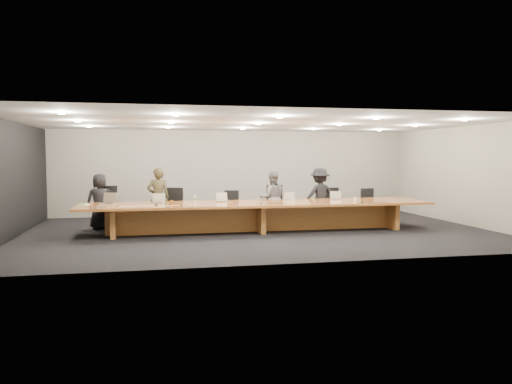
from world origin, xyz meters
TOP-DOWN VIEW (x-y plane):
  - ground at (0.00, 0.00)m, footprint 12.00×12.00m
  - back_wall at (0.00, 4.00)m, footprint 12.00×0.02m
  - left_wall_panel at (-5.94, 0.00)m, footprint 0.08×7.84m
  - conference_table at (0.00, 0.00)m, footprint 9.00×1.80m
  - chair_far_left at (-3.86, 1.23)m, footprint 0.61×0.61m
  - chair_left at (-2.14, 1.25)m, footprint 0.71×0.71m
  - chair_mid_left at (-0.52, 1.32)m, footprint 0.62×0.62m
  - chair_mid_right at (0.82, 1.31)m, footprint 0.62×0.62m
  - chair_right at (2.50, 1.27)m, footprint 0.62×0.62m
  - chair_far_right at (3.73, 1.34)m, footprint 0.54×0.54m
  - person_a at (-4.05, 1.24)m, footprint 0.82×0.63m
  - person_b at (-2.53, 1.20)m, footprint 0.62×0.42m
  - person_c at (0.65, 1.16)m, footprint 0.80×0.65m
  - person_d at (2.07, 1.15)m, footprint 1.10×0.72m
  - laptop_a at (-3.77, 0.38)m, footprint 0.44×0.38m
  - laptop_b at (-2.56, 0.31)m, footprint 0.38×0.33m
  - laptop_c at (-0.86, 0.27)m, footprint 0.39×0.33m
  - laptop_d at (0.98, 0.43)m, footprint 0.30×0.23m
  - laptop_e at (2.26, 0.37)m, footprint 0.36×0.30m
  - water_bottle at (-1.64, 0.07)m, footprint 0.08×0.08m
  - amber_mug at (-2.23, -0.10)m, footprint 0.11×0.11m
  - paper_cup_near at (0.93, 0.10)m, footprint 0.08×0.08m
  - paper_cup_far at (2.68, 0.03)m, footprint 0.08×0.08m
  - notepad at (-4.35, 0.27)m, footprint 0.30×0.28m
  - lime_gadget at (-4.36, 0.26)m, footprint 0.17×0.12m
  - av_box at (-3.84, -0.41)m, footprint 0.25×0.20m
  - mic_left at (-2.59, -0.28)m, footprint 0.17×0.17m
  - mic_center at (-0.00, -0.37)m, footprint 0.13×0.13m
  - mic_right at (2.60, -0.60)m, footprint 0.11×0.11m

SIDE VIEW (x-z plane):
  - ground at x=0.00m, z-range 0.00..0.00m
  - chair_mid_left at x=-0.52m, z-range 0.00..0.99m
  - chair_far_right at x=3.73m, z-range 0.00..1.00m
  - conference_table at x=0.00m, z-range 0.15..0.90m
  - chair_right at x=2.50m, z-range 0.00..1.04m
  - chair_left at x=-2.14m, z-range 0.00..1.10m
  - chair_mid_right at x=0.82m, z-range 0.00..1.14m
  - chair_far_left at x=-3.86m, z-range 0.00..1.17m
  - person_a at x=-4.05m, z-range 0.00..1.49m
  - notepad at x=-4.35m, z-range 0.75..0.76m
  - person_c at x=0.65m, z-range 0.00..1.52m
  - mic_right at x=2.60m, z-range 0.75..0.78m
  - mic_center at x=0.00m, z-range 0.75..0.78m
  - mic_left at x=-2.59m, z-range 0.75..0.78m
  - av_box at x=-3.84m, z-range 0.75..0.78m
  - lime_gadget at x=-4.36m, z-range 0.76..0.79m
  - paper_cup_far at x=2.68m, z-range 0.75..0.83m
  - paper_cup_near at x=0.93m, z-range 0.75..0.84m
  - amber_mug at x=-2.23m, z-range 0.75..0.86m
  - person_d at x=2.07m, z-range 0.00..1.61m
  - person_b at x=-2.53m, z-range 0.00..1.64m
  - water_bottle at x=-1.64m, z-range 0.75..0.96m
  - laptop_d at x=0.98m, z-range 0.75..0.98m
  - laptop_e at x=2.26m, z-range 0.75..0.99m
  - laptop_c at x=-0.86m, z-range 0.75..1.01m
  - laptop_b at x=-2.56m, z-range 0.75..1.01m
  - laptop_a at x=-3.77m, z-range 0.75..1.04m
  - left_wall_panel at x=-5.94m, z-range 0.00..2.74m
  - back_wall at x=0.00m, z-range 0.00..2.80m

